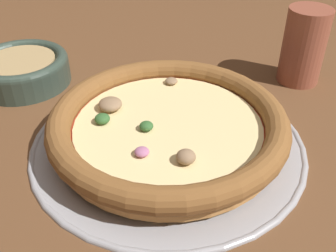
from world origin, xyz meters
name	(u,v)px	position (x,y,z in m)	size (l,w,h in m)	color
ground_plane	(168,143)	(0.00, 0.00, 0.00)	(3.00, 3.00, 0.00)	brown
pizza_tray	(168,141)	(0.00, 0.00, 0.00)	(0.35, 0.35, 0.01)	#9E9EA3
pizza	(168,125)	(0.00, 0.00, 0.03)	(0.30, 0.30, 0.04)	#BC7F42
bowl_near	(22,68)	(0.07, -0.27, 0.03)	(0.15, 0.15, 0.05)	#334238
drinking_cup	(304,46)	(-0.27, 0.01, 0.06)	(0.07, 0.07, 0.12)	brown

